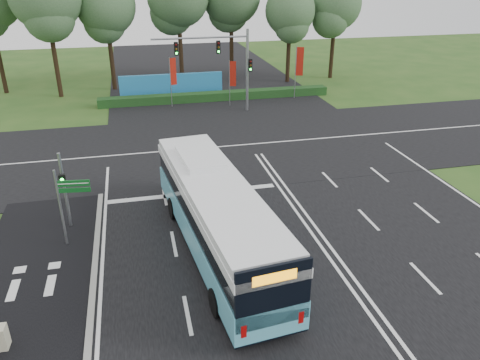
# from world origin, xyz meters

# --- Properties ---
(ground) EXTENTS (120.00, 120.00, 0.00)m
(ground) POSITION_xyz_m (0.00, 0.00, 0.00)
(ground) COLOR #274D19
(ground) RESTS_ON ground
(road_main) EXTENTS (20.00, 120.00, 0.04)m
(road_main) POSITION_xyz_m (0.00, 0.00, 0.02)
(road_main) COLOR black
(road_main) RESTS_ON ground
(road_cross) EXTENTS (120.00, 14.00, 0.05)m
(road_cross) POSITION_xyz_m (0.00, 12.00, 0.03)
(road_cross) COLOR black
(road_cross) RESTS_ON ground
(bike_path) EXTENTS (5.00, 18.00, 0.06)m
(bike_path) POSITION_xyz_m (-12.50, -3.00, 0.03)
(bike_path) COLOR black
(bike_path) RESTS_ON ground
(kerb_strip) EXTENTS (0.25, 18.00, 0.12)m
(kerb_strip) POSITION_xyz_m (-10.10, -3.00, 0.06)
(kerb_strip) COLOR gray
(kerb_strip) RESTS_ON ground
(city_bus) EXTENTS (4.03, 13.09, 3.70)m
(city_bus) POSITION_xyz_m (-4.72, -0.99, 1.86)
(city_bus) COLOR #56AFC7
(city_bus) RESTS_ON ground
(pedestrian_signal) EXTENTS (0.33, 0.44, 3.92)m
(pedestrian_signal) POSITION_xyz_m (-11.42, 2.79, 2.14)
(pedestrian_signal) COLOR gray
(pedestrian_signal) RESTS_ON ground
(street_sign) EXTENTS (1.47, 0.27, 3.80)m
(street_sign) POSITION_xyz_m (-11.11, 1.07, 2.41)
(street_sign) COLOR gray
(street_sign) RESTS_ON ground
(banner_flag_left) EXTENTS (0.61, 0.30, 4.46)m
(banner_flag_left) POSITION_xyz_m (-4.17, 23.33, 2.92)
(banner_flag_left) COLOR gray
(banner_flag_left) RESTS_ON ground
(banner_flag_mid) EXTENTS (0.59, 0.23, 4.16)m
(banner_flag_mid) POSITION_xyz_m (1.03, 22.24, 2.73)
(banner_flag_mid) COLOR gray
(banner_flag_mid) RESTS_ON ground
(banner_flag_right) EXTENTS (0.71, 0.26, 4.97)m
(banner_flag_right) POSITION_xyz_m (7.75, 23.49, 3.22)
(banner_flag_right) COLOR gray
(banner_flag_right) RESTS_ON ground
(traffic_light_gantry) EXTENTS (8.41, 0.28, 7.00)m
(traffic_light_gantry) POSITION_xyz_m (0.21, 20.50, 4.66)
(traffic_light_gantry) COLOR gray
(traffic_light_gantry) RESTS_ON ground
(hedge) EXTENTS (22.00, 1.20, 0.80)m
(hedge) POSITION_xyz_m (0.00, 24.50, 0.40)
(hedge) COLOR #153412
(hedge) RESTS_ON ground
(blue_hoarding) EXTENTS (10.00, 0.30, 2.20)m
(blue_hoarding) POSITION_xyz_m (-4.00, 27.00, 1.10)
(blue_hoarding) COLOR #227BBA
(blue_hoarding) RESTS_ON ground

